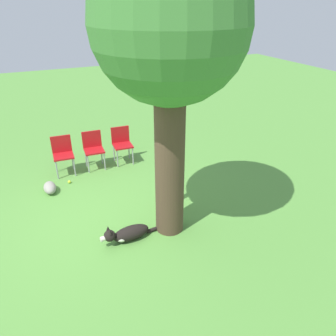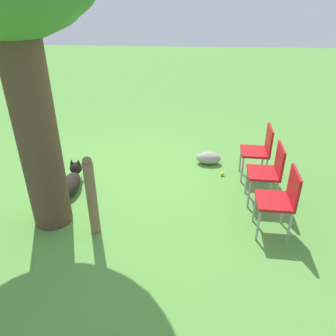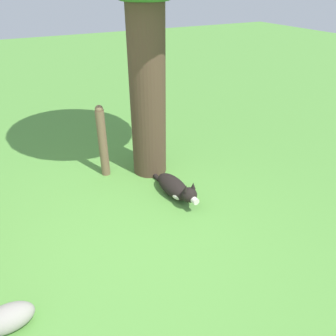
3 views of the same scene
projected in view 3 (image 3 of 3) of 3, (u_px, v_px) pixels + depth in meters
ground_plane at (133, 223)px, 3.86m from camera, size 30.00×30.00×0.00m
dog at (176, 188)px, 4.26m from camera, size 0.32×1.10×0.36m
fence_post at (103, 141)px, 4.55m from camera, size 0.12×0.12×1.05m
garden_rock at (7, 318)px, 2.66m from camera, size 0.43×0.25×0.21m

